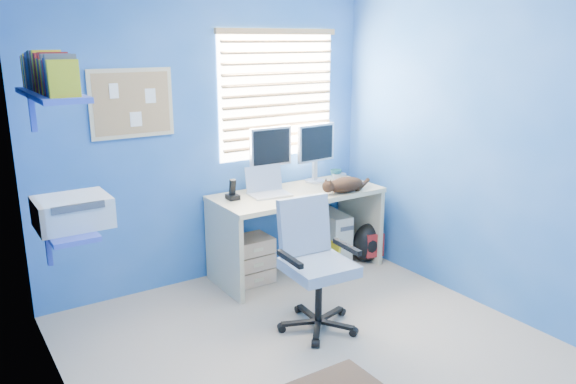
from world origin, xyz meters
TOP-DOWN VIEW (x-y plane):
  - floor at (0.00, 0.00)m, footprint 3.00×3.20m
  - wall_back at (0.00, 1.60)m, footprint 3.00×0.01m
  - wall_left at (-1.50, 0.00)m, footprint 0.01×3.20m
  - wall_right at (1.50, 0.00)m, footprint 0.01×3.20m
  - desk at (0.64, 1.26)m, footprint 1.48×0.65m
  - laptop at (0.38, 1.29)m, footprint 0.36×0.30m
  - monitor_left at (0.52, 1.51)m, footprint 0.40×0.13m
  - monitor_right at (0.97, 1.45)m, footprint 0.41×0.15m
  - phone at (0.06, 1.35)m, footprint 0.09×0.11m
  - mug at (1.17, 1.40)m, footprint 0.10×0.09m
  - cd_spindle at (1.18, 1.36)m, footprint 0.13×0.13m
  - cat at (0.99, 1.03)m, footprint 0.36×0.19m
  - tower_pc at (1.10, 1.34)m, footprint 0.24×0.46m
  - drawer_boxes at (0.18, 1.29)m, footprint 0.35×0.28m
  - yellow_book at (0.96, 1.14)m, footprint 0.03×0.17m
  - backpack at (1.33, 1.09)m, footprint 0.36×0.30m
  - office_chair at (0.20, 0.37)m, footprint 0.57×0.57m
  - window_blinds at (0.65, 1.57)m, footprint 1.15×0.05m
  - corkboard at (-0.65, 1.58)m, footprint 0.64×0.02m
  - wall_shelves at (-1.35, 0.75)m, footprint 0.42×0.90m

SIDE VIEW (x-z plane):
  - floor at x=0.00m, z-range 0.00..0.00m
  - yellow_book at x=0.96m, z-range 0.00..0.24m
  - backpack at x=1.33m, z-range 0.00..0.37m
  - drawer_boxes at x=0.18m, z-range 0.00..0.41m
  - tower_pc at x=1.10m, z-range 0.00..0.45m
  - office_chair at x=0.20m, z-range -0.12..0.81m
  - desk at x=0.64m, z-range 0.00..0.74m
  - cd_spindle at x=1.18m, z-range 0.74..0.81m
  - mug at x=1.17m, z-range 0.74..0.84m
  - cat at x=0.99m, z-range 0.74..0.87m
  - phone at x=0.06m, z-range 0.74..0.91m
  - laptop at x=0.38m, z-range 0.74..0.96m
  - monitor_left at x=0.52m, z-range 0.74..1.28m
  - monitor_right at x=0.97m, z-range 0.74..1.28m
  - wall_back at x=0.00m, z-range 0.00..2.50m
  - wall_left at x=-1.50m, z-range 0.00..2.50m
  - wall_right at x=1.50m, z-range 0.00..2.50m
  - wall_shelves at x=-1.35m, z-range 0.91..1.96m
  - corkboard at x=-0.65m, z-range 1.29..1.81m
  - window_blinds at x=0.65m, z-range 1.00..2.10m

